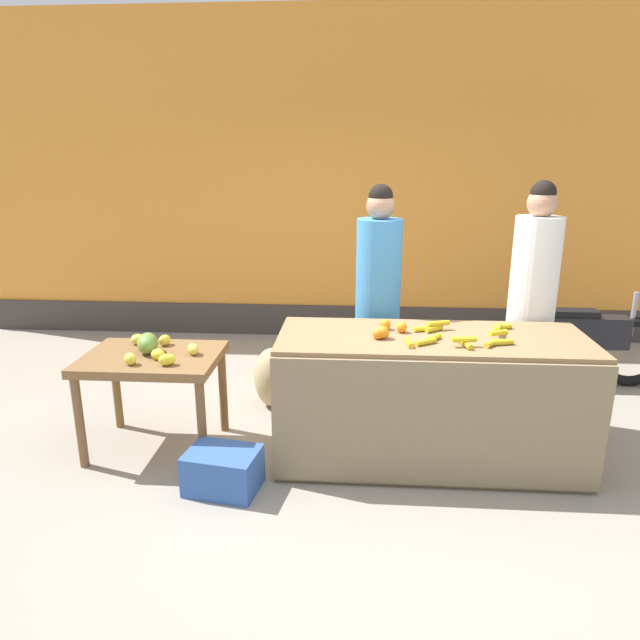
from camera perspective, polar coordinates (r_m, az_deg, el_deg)
The scene contains 12 objects.
ground_plane at distance 4.10m, azimuth 5.31°, elevation -13.30°, with size 24.00×24.00×0.00m, color gray.
market_wall_back at distance 6.40m, azimuth 5.24°, elevation 13.51°, with size 8.98×0.23×3.51m.
fruit_stall_counter at distance 3.92m, azimuth 10.94°, elevation -7.79°, with size 2.02×0.80×0.88m.
side_table_wooden at distance 4.09m, azimuth -16.50°, elevation -4.66°, with size 0.92×0.69×0.70m.
banana_bunch_pile at distance 3.74m, azimuth 13.92°, elevation -1.48°, with size 0.75×0.50×0.07m.
orange_pile at distance 3.73m, azimuth 6.71°, elevation -0.98°, with size 0.23×0.29×0.08m.
mango_papaya_pile at distance 4.05m, azimuth -16.48°, elevation -2.55°, with size 0.57×0.51×0.14m.
vendor_woman_blue_shirt at distance 4.35m, azimuth 5.82°, elevation 1.52°, with size 0.34×0.34×1.82m.
vendor_woman_white_shirt at distance 4.48m, azimuth 20.47°, elevation 1.23°, with size 0.34×0.34×1.85m.
parked_motorcycle at distance 5.60m, azimuth 24.65°, elevation -2.08°, with size 1.60×0.18×0.88m.
produce_crate at distance 3.70m, azimuth -9.74°, elevation -14.69°, with size 0.44×0.32×0.26m, color #3359A5.
produce_sack at distance 4.73m, azimuth -4.82°, elevation -5.78°, with size 0.36×0.30×0.50m, color tan.
Camera 1 is at (-0.12, -3.57, 2.01)m, focal length 31.80 mm.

